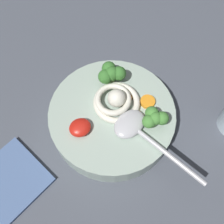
{
  "coord_description": "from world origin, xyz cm",
  "views": [
    {
      "loc": [
        5.84,
        21.36,
        49.31
      ],
      "look_at": [
        -2.84,
        2.48,
        7.69
      ],
      "focal_mm": 42.98,
      "sensor_mm": 36.0,
      "label": 1
    }
  ],
  "objects_px": {
    "soup_spoon": "(136,129)",
    "folded_napkin": "(4,186)",
    "noodle_pile": "(116,101)",
    "soup_bowl": "(112,118)"
  },
  "relations": [
    {
      "from": "soup_spoon",
      "to": "folded_napkin",
      "type": "height_order",
      "value": "soup_spoon"
    },
    {
      "from": "noodle_pile",
      "to": "folded_napkin",
      "type": "height_order",
      "value": "noodle_pile"
    },
    {
      "from": "noodle_pile",
      "to": "soup_bowl",
      "type": "bearing_deg",
      "value": 44.01
    },
    {
      "from": "noodle_pile",
      "to": "folded_napkin",
      "type": "xyz_separation_m",
      "value": [
        0.23,
        0.04,
        -0.05
      ]
    },
    {
      "from": "folded_napkin",
      "to": "soup_spoon",
      "type": "bearing_deg",
      "value": 175.99
    },
    {
      "from": "noodle_pile",
      "to": "folded_napkin",
      "type": "relative_size",
      "value": 0.67
    },
    {
      "from": "noodle_pile",
      "to": "folded_napkin",
      "type": "bearing_deg",
      "value": 10.98
    },
    {
      "from": "soup_spoon",
      "to": "folded_napkin",
      "type": "bearing_deg",
      "value": -117.62
    },
    {
      "from": "soup_bowl",
      "to": "noodle_pile",
      "type": "relative_size",
      "value": 2.46
    },
    {
      "from": "soup_spoon",
      "to": "folded_napkin",
      "type": "xyz_separation_m",
      "value": [
        0.24,
        -0.02,
        -0.05
      ]
    }
  ]
}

